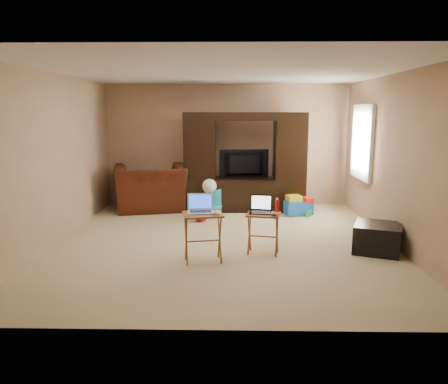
{
  "coord_description": "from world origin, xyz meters",
  "views": [
    {
      "loc": [
        0.13,
        -6.4,
        1.96
      ],
      "look_at": [
        0.0,
        -0.2,
        0.8
      ],
      "focal_mm": 35.0,
      "sensor_mm": 36.0,
      "label": 1
    }
  ],
  "objects_px": {
    "laptop_left": "(201,204)",
    "child_rocker": "(209,200)",
    "laptop_right": "(261,205)",
    "television": "(245,164)",
    "push_toy": "(299,205)",
    "mouse_right": "(274,214)",
    "ottoman": "(377,238)",
    "water_bottle": "(277,206)",
    "recliner": "(151,188)",
    "mouse_left": "(217,213)",
    "entertainment_center": "(245,162)",
    "plush_toy": "(201,210)",
    "tray_table_right": "(263,234)",
    "tray_table_left": "(203,238)"
  },
  "relations": [
    {
      "from": "television",
      "to": "push_toy",
      "type": "xyz_separation_m",
      "value": [
        1.02,
        -0.38,
        -0.73
      ]
    },
    {
      "from": "child_rocker",
      "to": "laptop_left",
      "type": "bearing_deg",
      "value": -85.68
    },
    {
      "from": "recliner",
      "to": "mouse_left",
      "type": "bearing_deg",
      "value": 101.86
    },
    {
      "from": "push_toy",
      "to": "laptop_left",
      "type": "relative_size",
      "value": 1.53
    },
    {
      "from": "ottoman",
      "to": "laptop_right",
      "type": "height_order",
      "value": "laptop_right"
    },
    {
      "from": "child_rocker",
      "to": "laptop_right",
      "type": "bearing_deg",
      "value": -66.08
    },
    {
      "from": "mouse_left",
      "to": "mouse_right",
      "type": "xyz_separation_m",
      "value": [
        0.75,
        0.29,
        -0.08
      ]
    },
    {
      "from": "ottoman",
      "to": "water_bottle",
      "type": "relative_size",
      "value": 3.49
    },
    {
      "from": "tray_table_left",
      "to": "tray_table_right",
      "type": "relative_size",
      "value": 1.13
    },
    {
      "from": "push_toy",
      "to": "ottoman",
      "type": "xyz_separation_m",
      "value": [
        0.78,
        -2.18,
        0.0
      ]
    },
    {
      "from": "water_bottle",
      "to": "ottoman",
      "type": "bearing_deg",
      "value": 1.84
    },
    {
      "from": "ottoman",
      "to": "water_bottle",
      "type": "distance_m",
      "value": 1.5
    },
    {
      "from": "entertainment_center",
      "to": "mouse_left",
      "type": "distance_m",
      "value": 3.18
    },
    {
      "from": "television",
      "to": "mouse_right",
      "type": "bearing_deg",
      "value": 88.89
    },
    {
      "from": "child_rocker",
      "to": "ottoman",
      "type": "xyz_separation_m",
      "value": [
        2.48,
        -2.14,
        -0.1
      ]
    },
    {
      "from": "entertainment_center",
      "to": "mouse_right",
      "type": "height_order",
      "value": "entertainment_center"
    },
    {
      "from": "child_rocker",
      "to": "plush_toy",
      "type": "relative_size",
      "value": 1.48
    },
    {
      "from": "laptop_right",
      "to": "mouse_left",
      "type": "relative_size",
      "value": 2.27
    },
    {
      "from": "plush_toy",
      "to": "tray_table_left",
      "type": "bearing_deg",
      "value": -85.11
    },
    {
      "from": "tray_table_right",
      "to": "mouse_left",
      "type": "distance_m",
      "value": 0.84
    },
    {
      "from": "child_rocker",
      "to": "push_toy",
      "type": "xyz_separation_m",
      "value": [
        1.7,
        0.05,
        -0.1
      ]
    },
    {
      "from": "water_bottle",
      "to": "entertainment_center",
      "type": "bearing_deg",
      "value": 98.2
    },
    {
      "from": "child_rocker",
      "to": "tray_table_right",
      "type": "xyz_separation_m",
      "value": [
        0.87,
        -2.26,
        -0.01
      ]
    },
    {
      "from": "television",
      "to": "mouse_right",
      "type": "relative_size",
      "value": 8.4
    },
    {
      "from": "entertainment_center",
      "to": "tray_table_left",
      "type": "bearing_deg",
      "value": -102.12
    },
    {
      "from": "child_rocker",
      "to": "laptop_right",
      "type": "relative_size",
      "value": 2.0
    },
    {
      "from": "television",
      "to": "water_bottle",
      "type": "relative_size",
      "value": 5.55
    },
    {
      "from": "entertainment_center",
      "to": "push_toy",
      "type": "xyz_separation_m",
      "value": [
        1.02,
        -0.42,
        -0.77
      ]
    },
    {
      "from": "laptop_left",
      "to": "child_rocker",
      "type": "bearing_deg",
      "value": 85.14
    },
    {
      "from": "plush_toy",
      "to": "tray_table_right",
      "type": "bearing_deg",
      "value": -60.9
    },
    {
      "from": "push_toy",
      "to": "tray_table_left",
      "type": "xyz_separation_m",
      "value": [
        -1.64,
        -2.65,
        0.13
      ]
    },
    {
      "from": "plush_toy",
      "to": "ottoman",
      "type": "distance_m",
      "value": 3.08
    },
    {
      "from": "entertainment_center",
      "to": "mouse_right",
      "type": "relative_size",
      "value": 20.23
    },
    {
      "from": "recliner",
      "to": "tray_table_left",
      "type": "xyz_separation_m",
      "value": [
        1.25,
        -3.04,
        -0.12
      ]
    },
    {
      "from": "ottoman",
      "to": "mouse_left",
      "type": "height_order",
      "value": "mouse_left"
    },
    {
      "from": "plush_toy",
      "to": "laptop_right",
      "type": "relative_size",
      "value": 1.35
    },
    {
      "from": "ottoman",
      "to": "tray_table_right",
      "type": "height_order",
      "value": "tray_table_right"
    },
    {
      "from": "child_rocker",
      "to": "mouse_right",
      "type": "bearing_deg",
      "value": -63.61
    },
    {
      "from": "plush_toy",
      "to": "tray_table_right",
      "type": "distance_m",
      "value": 2.03
    },
    {
      "from": "push_toy",
      "to": "laptop_right",
      "type": "distance_m",
      "value": 2.5
    },
    {
      "from": "recliner",
      "to": "water_bottle",
      "type": "bearing_deg",
      "value": 117.65
    },
    {
      "from": "push_toy",
      "to": "mouse_left",
      "type": "xyz_separation_m",
      "value": [
        -1.45,
        -2.72,
        0.48
      ]
    },
    {
      "from": "mouse_right",
      "to": "recliner",
      "type": "bearing_deg",
      "value": 127.79
    },
    {
      "from": "laptop_left",
      "to": "mouse_right",
      "type": "xyz_separation_m",
      "value": [
        0.97,
        0.19,
        -0.17
      ]
    },
    {
      "from": "television",
      "to": "ottoman",
      "type": "relative_size",
      "value": 1.59
    },
    {
      "from": "plush_toy",
      "to": "tray_table_right",
      "type": "height_order",
      "value": "tray_table_right"
    },
    {
      "from": "tray_table_right",
      "to": "mouse_right",
      "type": "height_order",
      "value": "mouse_right"
    },
    {
      "from": "laptop_left",
      "to": "laptop_right",
      "type": "distance_m",
      "value": 0.87
    },
    {
      "from": "laptop_right",
      "to": "mouse_right",
      "type": "distance_m",
      "value": 0.24
    },
    {
      "from": "water_bottle",
      "to": "laptop_left",
      "type": "bearing_deg",
      "value": -159.34
    }
  ]
}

